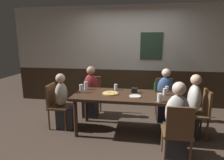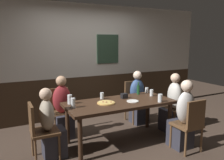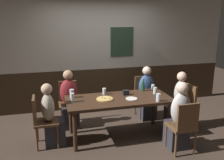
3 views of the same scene
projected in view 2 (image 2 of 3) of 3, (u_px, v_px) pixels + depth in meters
name	position (u px, v px, depth m)	size (l,w,h in m)	color
ground_plane	(119.00, 141.00, 4.03)	(12.00, 12.00, 0.00)	#423328
wall_back	(86.00, 61.00, 5.26)	(6.40, 0.13, 2.60)	#332316
dining_table	(120.00, 106.00, 3.92)	(1.88, 0.83, 0.74)	#382316
chair_left_far	(61.00, 109.00, 4.31)	(0.40, 0.40, 0.88)	brown
chair_right_far	(134.00, 99.00, 5.04)	(0.40, 0.40, 0.88)	brown
chair_head_east	(178.00, 105.00, 4.55)	(0.40, 0.40, 0.88)	brown
chair_right_near	(190.00, 123.00, 3.58)	(0.40, 0.40, 0.88)	brown
chair_head_west	(39.00, 128.00, 3.34)	(0.40, 0.40, 0.88)	brown
person_left_far	(63.00, 112.00, 4.17)	(0.34, 0.37, 1.15)	#2D2D38
person_right_far	(138.00, 101.00, 4.90)	(0.34, 0.37, 1.14)	#2D2D38
person_head_east	(172.00, 107.00, 4.48)	(0.37, 0.34, 1.15)	#2D2D38
person_right_near	(183.00, 120.00, 3.72)	(0.34, 0.37, 1.17)	#2D2D38
person_head_west	(51.00, 129.00, 3.42)	(0.37, 0.34, 1.10)	#2D2D38
pizza	(106.00, 103.00, 3.78)	(0.30, 0.30, 0.03)	tan
highball_clear	(152.00, 93.00, 4.29)	(0.07, 0.07, 0.13)	silver
tumbler_short	(102.00, 96.00, 4.07)	(0.07, 0.07, 0.12)	silver
tumbler_water	(70.00, 100.00, 3.75)	(0.08, 0.08, 0.16)	silver
pint_glass_pale	(73.00, 104.00, 3.53)	(0.07, 0.07, 0.16)	silver
pint_glass_stout	(147.00, 91.00, 4.55)	(0.07, 0.07, 0.11)	silver
beer_glass_tall	(160.00, 99.00, 3.87)	(0.07, 0.07, 0.14)	silver
beer_bottle_green	(138.00, 89.00, 4.42)	(0.06, 0.06, 0.24)	#194723
plate_white_large	(133.00, 101.00, 3.91)	(0.21, 0.21, 0.01)	white
condiment_caddy	(124.00, 96.00, 4.11)	(0.11, 0.09, 0.09)	black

